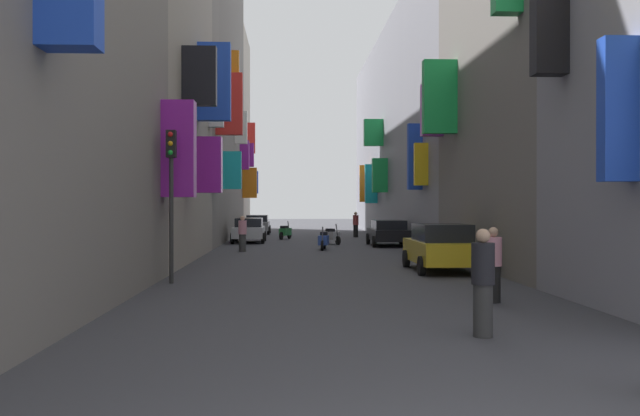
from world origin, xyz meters
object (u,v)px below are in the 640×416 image
object	(u,v)px
parked_car_grey	(257,224)
scooter_red	(261,226)
pedestrian_near_left	(483,283)
pedestrian_near_right	(356,225)
parked_car_silver	(249,230)
scooter_blue	(324,240)
parked_car_black	(388,232)
traffic_light_near_corner	(171,179)
scooter_green	(285,232)
parked_car_yellow	(441,247)
pedestrian_mid_street	(242,234)
pedestrian_crossing	(493,265)
scooter_silver	(332,236)

from	to	relation	value
parked_car_grey	scooter_red	world-z (taller)	parked_car_grey
pedestrian_near_left	pedestrian_near_right	size ratio (longest dim) A/B	1.05
parked_car_silver	pedestrian_near_right	distance (m)	9.02
scooter_blue	pedestrian_near_left	xyz separation A→B (m)	(1.53, -21.79, 0.43)
parked_car_black	scooter_blue	size ratio (longest dim) A/B	2.30
traffic_light_near_corner	scooter_green	bearing A→B (deg)	82.89
scooter_blue	scooter_red	bearing A→B (deg)	99.68
parked_car_yellow	parked_car_silver	bearing A→B (deg)	112.52
pedestrian_near_left	scooter_red	bearing A→B (deg)	96.95
parked_car_silver	pedestrian_mid_street	size ratio (longest dim) A/B	2.52
parked_car_silver	pedestrian_near_right	world-z (taller)	pedestrian_near_right
parked_car_black	pedestrian_near_right	bearing A→B (deg)	94.64
pedestrian_near_left	pedestrian_mid_street	bearing A→B (deg)	104.53
pedestrian_near_left	pedestrian_near_right	world-z (taller)	pedestrian_near_left
traffic_light_near_corner	scooter_red	bearing A→B (deg)	88.54
parked_car_grey	traffic_light_near_corner	xyz separation A→B (m)	(-0.89, -31.70, 2.13)
parked_car_silver	pedestrian_near_right	bearing A→B (deg)	41.59
parked_car_black	scooter_blue	world-z (taller)	parked_car_black
pedestrian_crossing	pedestrian_near_left	size ratio (longest dim) A/B	0.94
parked_car_yellow	scooter_silver	size ratio (longest dim) A/B	2.22
pedestrian_crossing	pedestrian_near_right	bearing A→B (deg)	90.16
pedestrian_near_right	parked_car_silver	bearing A→B (deg)	-138.41
scooter_green	pedestrian_mid_street	size ratio (longest dim) A/B	1.04
traffic_light_near_corner	parked_car_grey	bearing A→B (deg)	88.40
pedestrian_near_right	scooter_silver	bearing A→B (deg)	-104.54
pedestrian_crossing	scooter_green	bearing A→B (deg)	99.64
parked_car_grey	scooter_silver	distance (m)	14.11
scooter_green	pedestrian_crossing	distance (m)	28.49
parked_car_yellow	pedestrian_near_left	distance (m)	11.12
scooter_red	scooter_blue	bearing A→B (deg)	-80.32
pedestrian_near_left	pedestrian_crossing	bearing A→B (deg)	70.94
scooter_silver	parked_car_silver	bearing A→B (deg)	155.71
parked_car_silver	pedestrian_near_left	bearing A→B (deg)	-79.07
scooter_blue	pedestrian_mid_street	distance (m)	4.01
scooter_blue	scooter_green	distance (m)	10.35
parked_car_grey	pedestrian_near_right	bearing A→B (deg)	-37.55
parked_car_black	pedestrian_crossing	bearing A→B (deg)	-91.91
parked_car_grey	pedestrian_crossing	size ratio (longest dim) A/B	2.47
parked_car_grey	scooter_green	xyz separation A→B (m)	(2.11, -7.68, -0.28)
parked_car_yellow	pedestrian_crossing	distance (m)	7.12
scooter_green	scooter_red	xyz separation A→B (m)	(-2.05, 12.99, 0.00)
parked_car_black	scooter_green	bearing A→B (deg)	127.26
scooter_green	pedestrian_crossing	xyz separation A→B (m)	(4.77, -28.09, 0.37)
pedestrian_near_left	traffic_light_near_corner	xyz separation A→B (m)	(-6.42, 7.95, 1.99)
parked_car_black	scooter_silver	bearing A→B (deg)	151.41
scooter_green	parked_car_silver	bearing A→B (deg)	-120.38
parked_car_yellow	pedestrian_mid_street	bearing A→B (deg)	126.42
scooter_red	parked_car_black	bearing A→B (deg)	-69.57
parked_car_silver	pedestrian_crossing	xyz separation A→B (m)	(6.83, -24.57, 0.09)
pedestrian_crossing	pedestrian_mid_street	distance (m)	17.98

